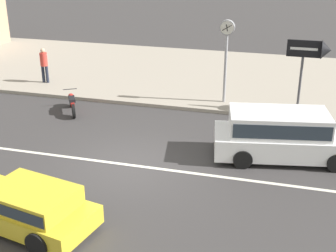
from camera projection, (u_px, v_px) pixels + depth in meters
The scene contains 9 objects.
ground_plane at pixel (129, 165), 14.69m from camera, with size 160.00×160.00×0.00m, color #383535.
lane_centre_stripe at pixel (129, 165), 14.69m from camera, with size 50.40×0.14×0.01m, color silver.
kerb_strip at pixel (197, 74), 23.68m from camera, with size 68.00×10.00×0.15m, color #9E9384.
hatchback_yellow_1 at pixel (26, 205), 11.44m from camera, with size 4.09×2.33×1.10m.
minivan_white_3 at pixel (283, 134), 14.86m from camera, with size 4.90×2.56×1.56m.
motorcycle_0 at pixel (72, 102), 18.82m from camera, with size 1.10×1.67×0.80m.
street_clock at pixel (227, 43), 18.74m from camera, with size 0.60×0.22×3.42m.
arrow_signboard at pixel (320, 53), 17.59m from camera, with size 1.63×0.71×2.88m.
pedestrian_mid_kerb at pixel (44, 63), 21.84m from camera, with size 0.34×0.34×1.64m.
Camera 1 is at (4.65, -12.29, 6.80)m, focal length 50.00 mm.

